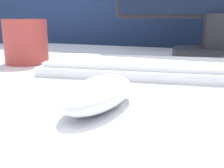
# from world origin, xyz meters

# --- Properties ---
(partition_panel) EXTENTS (5.00, 0.03, 1.35)m
(partition_panel) POSITION_xyz_m (0.00, 0.64, 0.68)
(partition_panel) COLOR navy
(partition_panel) RESTS_ON ground_plane
(computer_mouse_near) EXTENTS (0.06, 0.13, 0.03)m
(computer_mouse_near) POSITION_xyz_m (-0.04, -0.15, 0.73)
(computer_mouse_near) COLOR white
(computer_mouse_near) RESTS_ON desk
(keyboard) EXTENTS (0.40, 0.21, 0.02)m
(keyboard) POSITION_xyz_m (-0.04, 0.05, 0.72)
(keyboard) COLOR silver
(keyboard) RESTS_ON desk
(mug) EXTENTS (0.09, 0.09, 0.10)m
(mug) POSITION_xyz_m (-0.32, 0.06, 0.76)
(mug) COLOR #A33833
(mug) RESTS_ON desk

